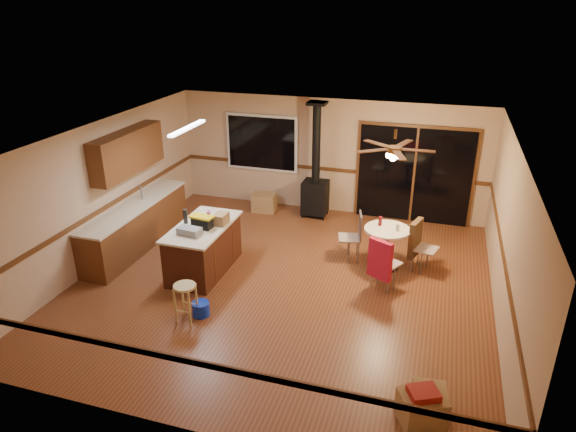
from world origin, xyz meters
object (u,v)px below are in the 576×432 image
at_px(toolbox_black, 202,223).
at_px(blue_bucket, 201,309).
at_px(chair_near, 381,259).
at_px(bar_stool, 186,303).
at_px(dining_table, 386,241).
at_px(box_under_window, 264,202).
at_px(chair_left, 355,231).
at_px(toolbox_grey, 189,231).
at_px(box_corner_a, 422,409).
at_px(wood_stove, 315,186).
at_px(box_corner_b, 429,398).
at_px(chair_right, 417,239).
at_px(kitchen_island, 204,248).

bearing_deg(toolbox_black, blue_bucket, -67.47).
relative_size(toolbox_black, chair_near, 0.50).
height_order(bar_stool, chair_near, chair_near).
height_order(dining_table, box_under_window, dining_table).
relative_size(dining_table, chair_left, 1.61).
bearing_deg(bar_stool, dining_table, 43.77).
height_order(toolbox_grey, box_corner_a, toolbox_grey).
height_order(wood_stove, box_corner_b, wood_stove).
distance_m(toolbox_grey, blue_bucket, 1.40).
bearing_deg(bar_stool, box_under_window, 94.01).
bearing_deg(chair_left, box_corner_b, -66.43).
relative_size(toolbox_grey, chair_left, 0.77).
height_order(wood_stove, chair_left, wood_stove).
xyz_separation_m(wood_stove, chair_right, (2.36, -1.85, -0.13)).
distance_m(toolbox_grey, chair_near, 3.27).
bearing_deg(wood_stove, box_corner_a, -64.21).
bearing_deg(box_corner_b, kitchen_island, 150.17).
bearing_deg(dining_table, chair_near, -89.24).
height_order(chair_near, box_corner_b, chair_near).
xyz_separation_m(wood_stove, toolbox_grey, (-1.34, -3.44, 0.23)).
relative_size(kitchen_island, blue_bucket, 6.14).
height_order(wood_stove, chair_near, wood_stove).
distance_m(box_under_window, box_corner_b, 6.67).
distance_m(chair_near, box_corner_b, 2.79).
bearing_deg(chair_near, box_corner_a, -72.74).
bearing_deg(blue_bucket, chair_near, 31.30).
distance_m(toolbox_grey, box_corner_a, 4.68).
relative_size(toolbox_grey, box_corner_a, 0.79).
xyz_separation_m(bar_stool, blue_bucket, (0.15, 0.18, -0.20)).
height_order(bar_stool, chair_right, chair_right).
bearing_deg(box_under_window, box_corner_b, -53.18).
distance_m(kitchen_island, toolbox_grey, 0.65).
bearing_deg(blue_bucket, bar_stool, -130.61).
xyz_separation_m(toolbox_grey, box_under_window, (0.14, 3.38, -0.75)).
bearing_deg(toolbox_grey, wood_stove, 68.70).
bearing_deg(bar_stool, kitchen_island, 105.30).
relative_size(chair_left, box_corner_a, 1.02).
height_order(bar_stool, box_corner_a, bar_stool).
xyz_separation_m(kitchen_island, box_under_window, (0.10, 2.99, -0.24)).
distance_m(wood_stove, dining_table, 2.69).
xyz_separation_m(kitchen_island, chair_right, (3.66, 1.20, 0.14)).
bearing_deg(dining_table, blue_bucket, -136.60).
bearing_deg(chair_near, bar_stool, -147.42).
relative_size(toolbox_grey, bar_stool, 0.64).
bearing_deg(box_corner_b, chair_near, 110.14).
xyz_separation_m(toolbox_grey, box_corner_b, (4.13, -1.95, -0.80)).
bearing_deg(chair_right, blue_bucket, -140.72).
bearing_deg(box_under_window, box_corner_a, -54.84).
relative_size(box_under_window, box_corner_a, 1.04).
relative_size(bar_stool, chair_near, 0.89).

